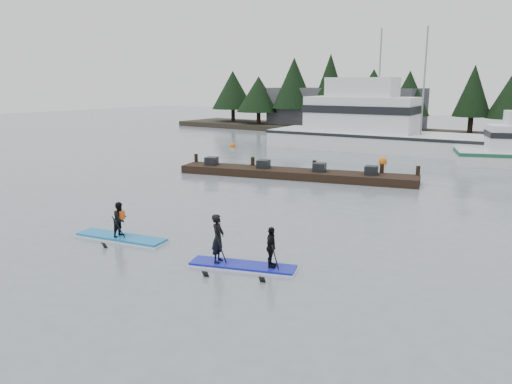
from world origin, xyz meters
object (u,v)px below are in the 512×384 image
Objects in this scene: fishing_boat_large at (381,140)px; paddleboard_duo at (243,250)px; paddleboard_solo at (121,228)px; floating_dock at (295,174)px.

paddleboard_duo is at bearing -80.97° from fishing_boat_large.
fishing_boat_large is 29.32m from paddleboard_solo.
paddleboard_duo is at bearing -80.12° from floating_dock.
paddleboard_duo is (5.33, 0.26, 0.14)m from paddleboard_solo.
paddleboard_duo reaches higher than paddleboard_solo.
fishing_boat_large reaches higher than paddleboard_duo.
fishing_boat_large is 5.73× the size of paddleboard_solo.
paddleboard_duo is (6.93, -29.01, -0.31)m from fishing_boat_large.
paddleboard_duo reaches higher than floating_dock.
paddleboard_solo is (1.60, -29.27, -0.45)m from fishing_boat_large.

